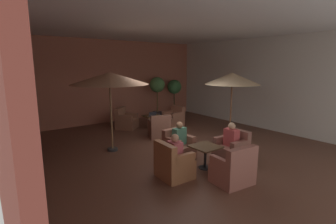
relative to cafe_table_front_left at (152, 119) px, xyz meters
name	(u,v)px	position (x,y,z in m)	size (l,w,h in m)	color
ground_plane	(178,150)	(-0.72, -2.57, -0.49)	(9.46, 10.27, 0.02)	#543225
wall_back_brick	(109,82)	(-0.72, 2.52, 1.41)	(9.46, 0.08, 3.78)	#AA624C
wall_right_plain	(267,84)	(3.97, -2.57, 1.41)	(0.08, 10.27, 3.78)	silver
ceiling_slab	(178,25)	(-0.72, -2.57, 3.33)	(9.46, 10.27, 0.06)	white
cafe_table_front_left	(152,119)	(0.00, 0.00, 0.00)	(0.70, 0.70, 0.60)	black
armchair_front_left_north	(126,121)	(-0.75, 0.90, -0.16)	(1.09, 1.09, 0.89)	brown
armchair_front_left_east	(159,129)	(-0.40, -1.08, -0.15)	(0.93, 0.91, 0.88)	brown
armchair_front_left_south	(174,119)	(1.16, 0.07, -0.16)	(0.79, 0.79, 0.87)	#915A43
cafe_table_front_right	(205,151)	(-1.03, -4.11, 0.00)	(0.69, 0.69, 0.60)	black
armchair_front_right_north	(232,149)	(-0.02, -4.14, -0.16)	(0.75, 0.81, 0.86)	brown
armchair_front_right_east	(178,147)	(-1.12, -3.11, -0.17)	(0.77, 0.78, 0.83)	#8F5643
armchair_front_right_south	(173,165)	(-2.04, -4.07, -0.15)	(0.74, 0.79, 0.89)	brown
armchair_front_right_west	(234,170)	(-1.13, -5.12, -0.15)	(0.89, 0.79, 0.92)	#8F5246
patio_umbrella_tall_red	(110,79)	(-2.40, -1.39, 1.77)	(2.35, 2.35, 2.44)	#2D2D2D
patio_umbrella_center_beige	(232,79)	(1.68, -2.64, 1.69)	(1.95, 1.95, 2.39)	#2D2D2D
potted_tree_left_corner	(19,102)	(-4.48, 2.07, 0.86)	(0.70, 0.70, 1.86)	#382F36
potted_tree_mid_left	(174,90)	(2.66, 1.97, 0.88)	(0.74, 0.74, 1.89)	#A56240
potted_tree_mid_right	(157,90)	(1.31, 1.58, 0.96)	(0.73, 0.73, 2.08)	#383234
patron_blue_shirt	(175,148)	(-2.00, -4.07, 0.24)	(0.27, 0.35, 0.61)	#AB484E
patron_by_window	(179,135)	(-1.11, -3.15, 0.23)	(0.41, 0.24, 0.67)	#457A60
patron_with_friend	(231,136)	(-0.06, -4.14, 0.24)	(0.25, 0.40, 0.67)	#B64243
iced_drink_cup	(152,114)	(-0.01, 0.04, 0.18)	(0.08, 0.08, 0.11)	white
open_laptop	(152,115)	(-0.10, -0.14, 0.18)	(0.34, 0.28, 0.20)	#9EA0A5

